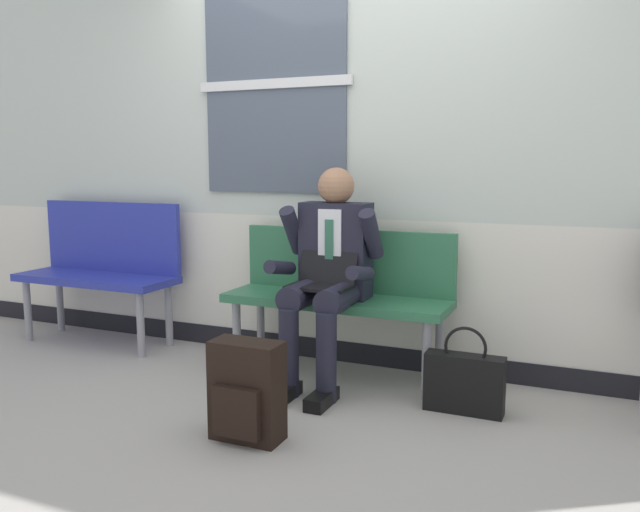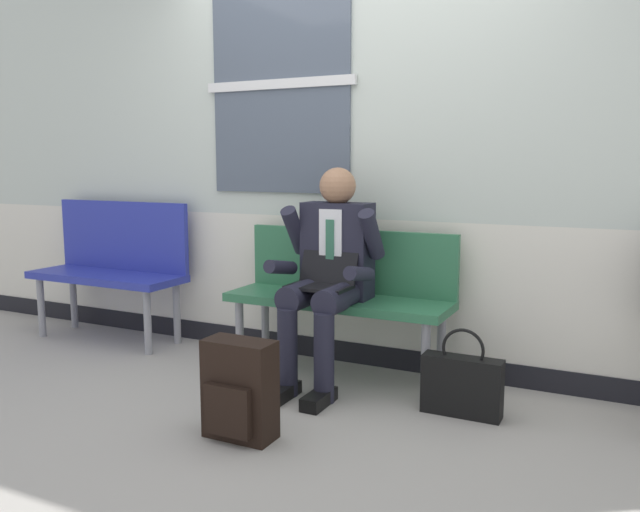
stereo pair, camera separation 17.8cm
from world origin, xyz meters
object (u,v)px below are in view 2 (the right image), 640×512
at_px(bench_empty, 114,261).
at_px(person_seated, 328,271).
at_px(backpack, 239,391).
at_px(handbag, 462,384).
at_px(bench_with_person, 342,288).

height_order(bench_empty, person_seated, person_seated).
relative_size(person_seated, backpack, 2.67).
relative_size(backpack, handbag, 1.03).
bearing_deg(handbag, backpack, -139.48).
distance_m(bench_with_person, bench_empty, 1.81).
xyz_separation_m(bench_with_person, backpack, (-0.04, -1.05, -0.30)).
distance_m(backpack, handbag, 1.12).
bearing_deg(bench_with_person, backpack, -92.21).
bearing_deg(backpack, handbag, 40.52).
distance_m(person_seated, handbag, 0.96).
bearing_deg(handbag, bench_empty, 172.76).
height_order(person_seated, backpack, person_seated).
distance_m(bench_with_person, handbag, 0.94).
height_order(bench_empty, backpack, bench_empty).
xyz_separation_m(bench_empty, person_seated, (1.81, -0.21, 0.10)).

